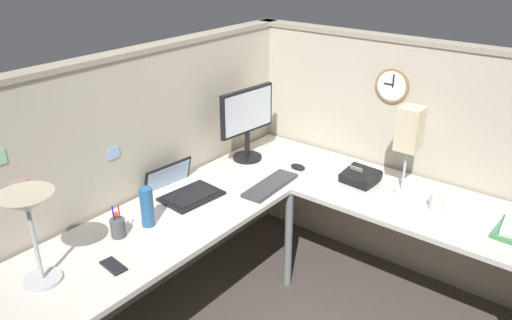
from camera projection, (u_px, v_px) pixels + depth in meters
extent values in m
plane|color=#4C443D|center=(293.00, 306.00, 3.21)|extent=(6.80, 6.80, 0.00)
cube|color=#B7AD99|center=(147.00, 179.00, 3.12)|extent=(2.57, 0.10, 1.55)
cube|color=gray|center=(134.00, 51.00, 2.80)|extent=(2.57, 0.12, 0.03)
cube|color=#B7AD99|center=(403.00, 161.00, 3.37)|extent=(0.10, 2.37, 1.55)
cube|color=gray|center=(419.00, 41.00, 3.05)|extent=(0.12, 2.37, 0.03)
cube|color=beige|center=(193.00, 208.00, 2.91)|extent=(2.35, 0.66, 0.03)
cube|color=beige|center=(430.00, 208.00, 2.92)|extent=(0.66, 1.49, 0.03)
cylinder|color=slate|center=(288.00, 240.00, 3.27)|extent=(0.05, 0.05, 0.70)
cylinder|color=black|center=(247.00, 157.00, 3.51)|extent=(0.20, 0.20, 0.02)
cylinder|color=black|center=(247.00, 144.00, 3.47)|extent=(0.04, 0.04, 0.20)
cube|color=black|center=(247.00, 111.00, 3.37)|extent=(0.46, 0.07, 0.30)
cube|color=silver|center=(249.00, 111.00, 3.36)|extent=(0.42, 0.05, 0.26)
cube|color=black|center=(192.00, 196.00, 3.00)|extent=(0.36, 0.27, 0.02)
cube|color=black|center=(192.00, 195.00, 2.99)|extent=(0.31, 0.21, 0.00)
cube|color=black|center=(168.00, 179.00, 3.12)|extent=(0.34, 0.10, 0.22)
cube|color=#99B2D1|center=(168.00, 179.00, 3.12)|extent=(0.31, 0.08, 0.18)
cube|color=#38383D|center=(270.00, 185.00, 3.12)|extent=(0.44, 0.16, 0.02)
ellipsoid|color=black|center=(298.00, 167.00, 3.35)|extent=(0.06, 0.10, 0.03)
cylinder|color=#B7BABF|center=(43.00, 279.00, 2.28)|extent=(0.17, 0.17, 0.02)
cylinder|color=#B7BABF|center=(35.00, 243.00, 2.20)|extent=(0.02, 0.02, 0.38)
cone|color=#B2A88C|center=(27.00, 203.00, 2.12)|extent=(0.24, 0.24, 0.09)
cylinder|color=#4C4C51|center=(118.00, 228.00, 2.60)|extent=(0.08, 0.08, 0.10)
cylinder|color=#1E1EB2|center=(114.00, 217.00, 2.57)|extent=(0.01, 0.01, 0.13)
cylinder|color=#B21E1E|center=(120.00, 216.00, 2.58)|extent=(0.01, 0.01, 0.13)
cylinder|color=#D8591E|center=(115.00, 214.00, 2.58)|extent=(0.03, 0.03, 0.01)
cube|color=black|center=(113.00, 266.00, 2.38)|extent=(0.08, 0.15, 0.01)
cylinder|color=#26598C|center=(147.00, 207.00, 2.67)|extent=(0.07, 0.07, 0.22)
cube|color=black|center=(360.00, 177.00, 3.17)|extent=(0.21, 0.22, 0.10)
cube|color=#8CA58C|center=(356.00, 170.00, 3.17)|extent=(0.02, 0.09, 0.04)
cube|color=black|center=(372.00, 178.00, 3.11)|extent=(0.19, 0.06, 0.04)
cylinder|color=#B7BABF|center=(402.00, 189.00, 3.08)|extent=(0.11, 0.11, 0.01)
cylinder|color=#B7BABF|center=(404.00, 169.00, 3.03)|extent=(0.02, 0.02, 0.27)
cube|color=beige|center=(410.00, 129.00, 2.92)|extent=(0.13, 0.13, 0.26)
cylinder|color=silver|center=(437.00, 202.00, 2.85)|extent=(0.08, 0.08, 0.10)
cylinder|color=olive|center=(393.00, 85.00, 3.19)|extent=(0.03, 0.22, 0.22)
cylinder|color=white|center=(391.00, 86.00, 3.18)|extent=(0.00, 0.19, 0.19)
cube|color=black|center=(388.00, 84.00, 3.18)|extent=(0.00, 0.06, 0.01)
cube|color=black|center=(393.00, 81.00, 3.15)|extent=(0.00, 0.01, 0.08)
cube|color=pink|center=(20.00, 187.00, 2.40)|extent=(0.08, 0.00, 0.07)
cube|color=#99B7E5|center=(114.00, 153.00, 2.80)|extent=(0.08, 0.00, 0.07)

